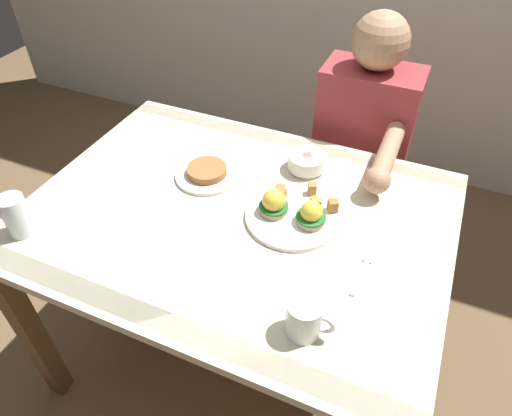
{
  "coord_description": "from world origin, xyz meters",
  "views": [
    {
      "loc": [
        0.44,
        -0.87,
        1.63
      ],
      "look_at": [
        0.06,
        0.0,
        0.78
      ],
      "focal_mm": 32.11,
      "sensor_mm": 36.0,
      "label": 1
    }
  ],
  "objects_px": {
    "dining_table": "(237,238)",
    "fork": "(363,270)",
    "water_glass_near": "(18,218)",
    "coffee_mug": "(305,317)",
    "eggs_benedict_plate": "(293,212)",
    "fruit_bowl": "(307,162)",
    "side_plate": "(207,173)",
    "diner_person": "(361,148)"
  },
  "relations": [
    {
      "from": "fruit_bowl",
      "to": "coffee_mug",
      "type": "bearing_deg",
      "value": -71.68
    },
    {
      "from": "coffee_mug",
      "to": "fork",
      "type": "distance_m",
      "value": 0.24
    },
    {
      "from": "dining_table",
      "to": "fork",
      "type": "height_order",
      "value": "fork"
    },
    {
      "from": "dining_table",
      "to": "eggs_benedict_plate",
      "type": "relative_size",
      "value": 4.44
    },
    {
      "from": "water_glass_near",
      "to": "fruit_bowl",
      "type": "bearing_deg",
      "value": 43.12
    },
    {
      "from": "eggs_benedict_plate",
      "to": "side_plate",
      "type": "distance_m",
      "value": 0.32
    },
    {
      "from": "fruit_bowl",
      "to": "side_plate",
      "type": "bearing_deg",
      "value": -149.61
    },
    {
      "from": "coffee_mug",
      "to": "water_glass_near",
      "type": "bearing_deg",
      "value": -179.22
    },
    {
      "from": "dining_table",
      "to": "coffee_mug",
      "type": "bearing_deg",
      "value": -43.63
    },
    {
      "from": "side_plate",
      "to": "eggs_benedict_plate",
      "type": "bearing_deg",
      "value": -13.2
    },
    {
      "from": "fork",
      "to": "diner_person",
      "type": "height_order",
      "value": "diner_person"
    },
    {
      "from": "coffee_mug",
      "to": "side_plate",
      "type": "bearing_deg",
      "value": 138.51
    },
    {
      "from": "dining_table",
      "to": "fork",
      "type": "bearing_deg",
      "value": -10.11
    },
    {
      "from": "eggs_benedict_plate",
      "to": "fruit_bowl",
      "type": "bearing_deg",
      "value": 99.21
    },
    {
      "from": "fork",
      "to": "side_plate",
      "type": "xyz_separation_m",
      "value": [
        -0.54,
        0.18,
        0.01
      ]
    },
    {
      "from": "water_glass_near",
      "to": "diner_person",
      "type": "bearing_deg",
      "value": 51.07
    },
    {
      "from": "dining_table",
      "to": "water_glass_near",
      "type": "relative_size",
      "value": 9.89
    },
    {
      "from": "fruit_bowl",
      "to": "side_plate",
      "type": "relative_size",
      "value": 0.6
    },
    {
      "from": "fruit_bowl",
      "to": "diner_person",
      "type": "relative_size",
      "value": 0.11
    },
    {
      "from": "coffee_mug",
      "to": "side_plate",
      "type": "distance_m",
      "value": 0.62
    },
    {
      "from": "dining_table",
      "to": "coffee_mug",
      "type": "xyz_separation_m",
      "value": [
        0.31,
        -0.29,
        0.16
      ]
    },
    {
      "from": "water_glass_near",
      "to": "dining_table",
      "type": "bearing_deg",
      "value": 31.31
    },
    {
      "from": "eggs_benedict_plate",
      "to": "water_glass_near",
      "type": "xyz_separation_m",
      "value": [
        -0.66,
        -0.35,
        0.03
      ]
    },
    {
      "from": "dining_table",
      "to": "water_glass_near",
      "type": "distance_m",
      "value": 0.61
    },
    {
      "from": "fruit_bowl",
      "to": "water_glass_near",
      "type": "distance_m",
      "value": 0.85
    },
    {
      "from": "dining_table",
      "to": "fork",
      "type": "xyz_separation_m",
      "value": [
        0.39,
        -0.07,
        0.11
      ]
    },
    {
      "from": "water_glass_near",
      "to": "fork",
      "type": "bearing_deg",
      "value": 14.83
    },
    {
      "from": "fork",
      "to": "diner_person",
      "type": "bearing_deg",
      "value": 103.21
    },
    {
      "from": "coffee_mug",
      "to": "eggs_benedict_plate",
      "type": "bearing_deg",
      "value": 114.16
    },
    {
      "from": "fork",
      "to": "water_glass_near",
      "type": "relative_size",
      "value": 1.28
    },
    {
      "from": "dining_table",
      "to": "fruit_bowl",
      "type": "distance_m",
      "value": 0.33
    },
    {
      "from": "fruit_bowl",
      "to": "coffee_mug",
      "type": "distance_m",
      "value": 0.6
    },
    {
      "from": "dining_table",
      "to": "fruit_bowl",
      "type": "bearing_deg",
      "value": 66.62
    },
    {
      "from": "fruit_bowl",
      "to": "coffee_mug",
      "type": "xyz_separation_m",
      "value": [
        0.19,
        -0.57,
        0.02
      ]
    },
    {
      "from": "coffee_mug",
      "to": "water_glass_near",
      "type": "xyz_separation_m",
      "value": [
        -0.81,
        -0.01,
        0.0
      ]
    },
    {
      "from": "eggs_benedict_plate",
      "to": "fork",
      "type": "relative_size",
      "value": 1.73
    },
    {
      "from": "dining_table",
      "to": "eggs_benedict_plate",
      "type": "distance_m",
      "value": 0.21
    },
    {
      "from": "side_plate",
      "to": "diner_person",
      "type": "distance_m",
      "value": 0.63
    },
    {
      "from": "coffee_mug",
      "to": "water_glass_near",
      "type": "height_order",
      "value": "water_glass_near"
    },
    {
      "from": "coffee_mug",
      "to": "diner_person",
      "type": "xyz_separation_m",
      "value": [
        -0.08,
        0.89,
        -0.14
      ]
    },
    {
      "from": "dining_table",
      "to": "eggs_benedict_plate",
      "type": "height_order",
      "value": "eggs_benedict_plate"
    },
    {
      "from": "eggs_benedict_plate",
      "to": "fruit_bowl",
      "type": "xyz_separation_m",
      "value": [
        -0.04,
        0.23,
        0.01
      ]
    }
  ]
}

